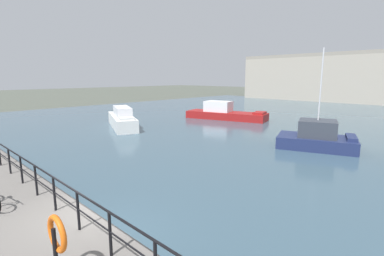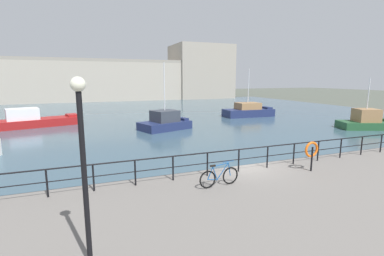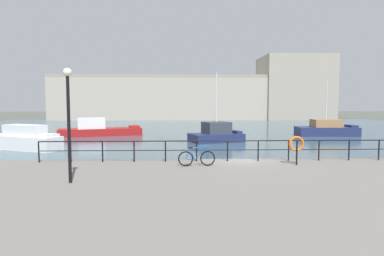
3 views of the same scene
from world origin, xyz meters
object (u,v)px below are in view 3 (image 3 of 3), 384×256
at_px(moored_small_launch, 327,129).
at_px(quay_lamp_post, 68,109).
at_px(harbor_building, 223,96).
at_px(moored_green_narrowboat, 21,140).
at_px(life_ring_stand, 297,145).
at_px(parked_bicycle, 197,158).
at_px(moored_harbor_tender, 216,134).
at_px(moored_red_daysailer, 99,130).

bearing_deg(moored_small_launch, quay_lamp_post, -126.21).
bearing_deg(harbor_building, moored_green_narrowboat, -115.44).
relative_size(harbor_building, life_ring_stand, 44.58).
bearing_deg(moored_small_launch, harbor_building, 102.94).
distance_m(moored_small_launch, parked_bicycle, 29.66).
distance_m(harbor_building, moored_green_narrowboat, 55.33).
height_order(harbor_building, parked_bicycle, harbor_building).
height_order(moored_harbor_tender, life_ring_stand, moored_harbor_tender).
bearing_deg(parked_bicycle, moored_green_narrowboat, 131.65).
bearing_deg(moored_red_daysailer, quay_lamp_post, -94.54).
bearing_deg(life_ring_stand, moored_harbor_tender, 95.71).
xyz_separation_m(moored_red_daysailer, parked_bicycle, (10.41, -25.57, 0.72)).
bearing_deg(moored_red_daysailer, moored_small_launch, -17.79).
bearing_deg(life_ring_stand, quay_lamp_post, -161.06).
bearing_deg(quay_lamp_post, harbor_building, 77.90).
relative_size(moored_red_daysailer, moored_small_launch, 1.41).
xyz_separation_m(moored_green_narrowboat, quay_lamp_post, (9.37, -16.97, 3.00)).
xyz_separation_m(moored_red_daysailer, moored_harbor_tender, (13.41, -6.90, 0.06)).
relative_size(moored_harbor_tender, quay_lamp_post, 1.62).
relative_size(moored_small_launch, moored_harbor_tender, 1.03).
bearing_deg(parked_bicycle, moored_red_daysailer, 107.76).
bearing_deg(moored_harbor_tender, moored_small_launch, 3.07).
xyz_separation_m(moored_green_narrowboat, parked_bicycle, (14.31, -13.79, 0.61)).
distance_m(life_ring_stand, quay_lamp_post, 10.50).
height_order(moored_harbor_tender, quay_lamp_post, moored_harbor_tender).
relative_size(harbor_building, moored_harbor_tender, 8.96).
distance_m(harbor_building, life_ring_stand, 63.66).
bearing_deg(parked_bicycle, harbor_building, 77.21).
distance_m(moored_harbor_tender, quay_lamp_post, 23.44).
bearing_deg(quay_lamp_post, parked_bicycle, 32.79).
distance_m(harbor_building, moored_harbor_tender, 45.60).
height_order(harbor_building, moored_harbor_tender, harbor_building).
height_order(harbor_building, life_ring_stand, harbor_building).
relative_size(moored_small_launch, life_ring_stand, 5.10).
height_order(moored_small_launch, moored_harbor_tender, moored_harbor_tender).
distance_m(moored_harbor_tender, parked_bicycle, 18.92).
xyz_separation_m(harbor_building, moored_red_daysailer, (-19.79, -38.02, -4.61)).
relative_size(moored_red_daysailer, quay_lamp_post, 2.33).
bearing_deg(harbor_building, moored_small_launch, -79.18).
relative_size(moored_red_daysailer, moored_harbor_tender, 1.44).
relative_size(parked_bicycle, quay_lamp_post, 0.41).
distance_m(moored_green_narrowboat, parked_bicycle, 19.88).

